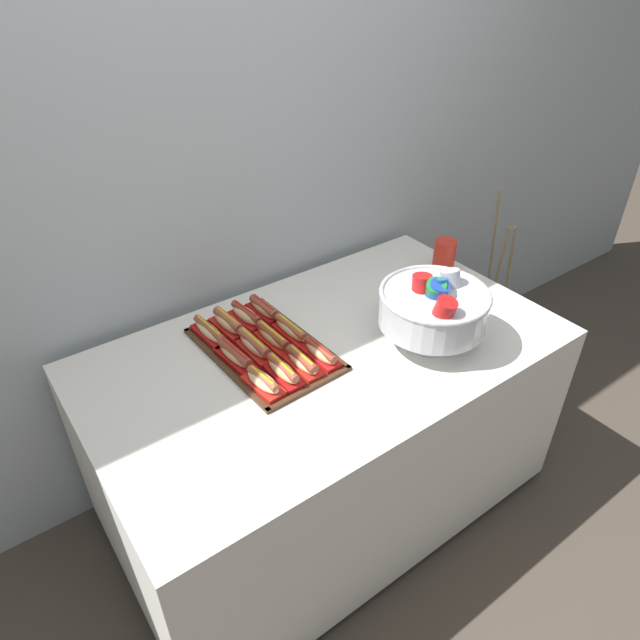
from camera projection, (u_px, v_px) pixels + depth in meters
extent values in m
plane|color=#4C4238|center=(325.00, 495.00, 2.38)|extent=(10.00, 10.00, 0.00)
cube|color=#B2BCC1|center=(233.00, 154.00, 2.01)|extent=(6.00, 0.10, 2.60)
cube|color=white|center=(326.00, 425.00, 2.14)|extent=(1.62, 0.94, 0.74)
cylinder|color=black|center=(502.00, 469.00, 2.47)|extent=(0.05, 0.05, 0.04)
cylinder|color=black|center=(133.00, 517.00, 2.27)|extent=(0.05, 0.05, 0.04)
cylinder|color=black|center=(392.00, 382.00, 2.94)|extent=(0.05, 0.05, 0.04)
cylinder|color=#896B4C|center=(481.00, 343.00, 2.86)|extent=(0.32, 0.32, 0.46)
torus|color=#896B4C|center=(475.00, 372.00, 2.97)|extent=(0.42, 0.42, 0.07)
torus|color=#896B4C|center=(478.00, 361.00, 2.93)|extent=(0.44, 0.44, 0.07)
torus|color=#896B4C|center=(480.00, 349.00, 2.89)|extent=(0.44, 0.44, 0.07)
torus|color=#896B4C|center=(482.00, 337.00, 2.84)|extent=(0.41, 0.41, 0.07)
torus|color=#896B4C|center=(485.00, 325.00, 2.80)|extent=(0.39, 0.39, 0.07)
torus|color=#896B4C|center=(488.00, 312.00, 2.75)|extent=(0.37, 0.37, 0.07)
cylinder|color=#937F56|center=(493.00, 247.00, 2.61)|extent=(0.08, 0.02, 0.57)
cylinder|color=#937F56|center=(498.00, 270.00, 2.55)|extent=(0.05, 0.06, 0.46)
cylinder|color=#937F56|center=(509.00, 267.00, 2.61)|extent=(0.07, 0.02, 0.43)
cube|color=#472B19|center=(264.00, 350.00, 1.91)|extent=(0.35, 0.54, 0.01)
cube|color=#472B19|center=(310.00, 387.00, 1.75)|extent=(0.33, 0.03, 0.01)
cube|color=#472B19|center=(225.00, 315.00, 2.07)|extent=(0.33, 0.03, 0.01)
cube|color=#472B19|center=(224.00, 366.00, 1.83)|extent=(0.04, 0.53, 0.01)
cube|color=#472B19|center=(301.00, 331.00, 1.99)|extent=(0.04, 0.53, 0.01)
cube|color=red|center=(263.00, 386.00, 1.74)|extent=(0.08, 0.16, 0.02)
ellipsoid|color=beige|center=(263.00, 381.00, 1.73)|extent=(0.07, 0.15, 0.04)
cylinder|color=#A8563D|center=(263.00, 378.00, 1.73)|extent=(0.04, 0.13, 0.03)
cylinder|color=yellow|center=(263.00, 375.00, 1.72)|extent=(0.02, 0.11, 0.01)
cube|color=#B21414|center=(283.00, 376.00, 1.78)|extent=(0.06, 0.16, 0.02)
ellipsoid|color=#E0BC7F|center=(283.00, 371.00, 1.77)|extent=(0.05, 0.15, 0.04)
cylinder|color=#9E4C38|center=(283.00, 367.00, 1.76)|extent=(0.03, 0.15, 0.03)
cylinder|color=yellow|center=(283.00, 364.00, 1.76)|extent=(0.01, 0.12, 0.01)
cube|color=red|center=(302.00, 367.00, 1.82)|extent=(0.06, 0.16, 0.02)
ellipsoid|color=beige|center=(302.00, 362.00, 1.81)|extent=(0.05, 0.15, 0.04)
cylinder|color=brown|center=(302.00, 359.00, 1.80)|extent=(0.03, 0.14, 0.03)
cylinder|color=yellow|center=(302.00, 355.00, 1.79)|extent=(0.01, 0.12, 0.01)
cube|color=red|center=(321.00, 357.00, 1.86)|extent=(0.06, 0.16, 0.02)
ellipsoid|color=beige|center=(321.00, 352.00, 1.85)|extent=(0.05, 0.14, 0.04)
cylinder|color=brown|center=(321.00, 349.00, 1.84)|extent=(0.03, 0.14, 0.03)
cylinder|color=red|center=(321.00, 346.00, 1.83)|extent=(0.01, 0.12, 0.01)
cube|color=#B21414|center=(235.00, 360.00, 1.85)|extent=(0.07, 0.18, 0.02)
ellipsoid|color=tan|center=(235.00, 355.00, 1.84)|extent=(0.06, 0.17, 0.04)
cylinder|color=brown|center=(235.00, 352.00, 1.83)|extent=(0.05, 0.17, 0.03)
cylinder|color=red|center=(234.00, 349.00, 1.82)|extent=(0.02, 0.14, 0.01)
cube|color=red|center=(255.00, 351.00, 1.89)|extent=(0.07, 0.17, 0.02)
ellipsoid|color=beige|center=(254.00, 345.00, 1.87)|extent=(0.05, 0.16, 0.04)
cylinder|color=#A8563D|center=(254.00, 342.00, 1.87)|extent=(0.04, 0.16, 0.03)
cylinder|color=yellow|center=(254.00, 338.00, 1.86)|extent=(0.01, 0.14, 0.01)
cube|color=red|center=(273.00, 342.00, 1.93)|extent=(0.06, 0.18, 0.02)
ellipsoid|color=tan|center=(273.00, 337.00, 1.91)|extent=(0.05, 0.17, 0.04)
cylinder|color=brown|center=(273.00, 334.00, 1.91)|extent=(0.04, 0.16, 0.03)
cylinder|color=yellow|center=(272.00, 331.00, 1.90)|extent=(0.01, 0.14, 0.01)
cube|color=red|center=(291.00, 334.00, 1.96)|extent=(0.06, 0.18, 0.02)
ellipsoid|color=#E0BC7F|center=(291.00, 329.00, 1.95)|extent=(0.05, 0.17, 0.04)
cylinder|color=#A8563D|center=(291.00, 327.00, 1.95)|extent=(0.03, 0.16, 0.03)
cylinder|color=yellow|center=(291.00, 323.00, 1.94)|extent=(0.01, 0.13, 0.01)
cube|color=red|center=(210.00, 336.00, 1.96)|extent=(0.07, 0.18, 0.02)
ellipsoid|color=beige|center=(210.00, 331.00, 1.94)|extent=(0.06, 0.17, 0.04)
cylinder|color=#9E4C38|center=(209.00, 328.00, 1.94)|extent=(0.04, 0.17, 0.03)
cylinder|color=yellow|center=(209.00, 326.00, 1.93)|extent=(0.02, 0.14, 0.01)
cube|color=red|center=(229.00, 328.00, 1.99)|extent=(0.08, 0.18, 0.02)
ellipsoid|color=beige|center=(228.00, 323.00, 1.98)|extent=(0.06, 0.16, 0.04)
cylinder|color=#A8563D|center=(228.00, 319.00, 1.97)|extent=(0.04, 0.15, 0.03)
cylinder|color=yellow|center=(228.00, 316.00, 1.96)|extent=(0.02, 0.13, 0.01)
cube|color=red|center=(247.00, 321.00, 2.03)|extent=(0.08, 0.17, 0.02)
ellipsoid|color=beige|center=(247.00, 315.00, 2.02)|extent=(0.07, 0.16, 0.04)
cylinder|color=brown|center=(246.00, 312.00, 2.01)|extent=(0.04, 0.15, 0.03)
cylinder|color=red|center=(246.00, 309.00, 2.00)|extent=(0.02, 0.13, 0.01)
cube|color=#B21414|center=(264.00, 313.00, 2.07)|extent=(0.06, 0.17, 0.02)
ellipsoid|color=tan|center=(264.00, 309.00, 2.06)|extent=(0.05, 0.16, 0.04)
cylinder|color=#9E4C38|center=(264.00, 306.00, 2.05)|extent=(0.04, 0.15, 0.03)
cylinder|color=red|center=(264.00, 303.00, 2.04)|extent=(0.01, 0.12, 0.01)
cylinder|color=silver|center=(429.00, 339.00, 1.95)|extent=(0.18, 0.18, 0.02)
cone|color=silver|center=(430.00, 330.00, 1.93)|extent=(0.06, 0.06, 0.06)
cylinder|color=silver|center=(433.00, 309.00, 1.88)|extent=(0.36, 0.36, 0.12)
torus|color=silver|center=(435.00, 294.00, 1.85)|extent=(0.37, 0.37, 0.02)
cylinder|color=#B7BCC6|center=(451.00, 287.00, 1.90)|extent=(0.07, 0.10, 0.14)
cylinder|color=#197A33|center=(435.00, 296.00, 1.86)|extent=(0.10, 0.10, 0.15)
cylinder|color=red|center=(421.00, 292.00, 1.87)|extent=(0.07, 0.08, 0.13)
cylinder|color=#1E47B2|center=(434.00, 297.00, 1.85)|extent=(0.09, 0.12, 0.14)
cylinder|color=red|center=(441.00, 316.00, 1.76)|extent=(0.08, 0.09, 0.14)
cylinder|color=#1E47B2|center=(438.00, 297.00, 1.85)|extent=(0.11, 0.12, 0.14)
cylinder|color=red|center=(443.00, 260.00, 2.33)|extent=(0.09, 0.09, 0.10)
cylinder|color=red|center=(444.00, 256.00, 2.32)|extent=(0.09, 0.09, 0.10)
cylinder|color=red|center=(445.00, 252.00, 2.30)|extent=(0.09, 0.09, 0.10)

